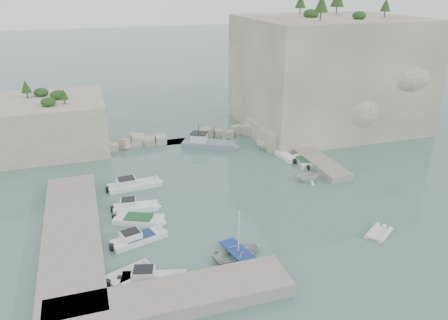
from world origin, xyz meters
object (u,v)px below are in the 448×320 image
object	(u,v)px
motorboat_a	(135,187)
rowboat	(238,256)
motorboat_d	(139,241)
work_boat	(209,147)
motorboat_c	(139,222)
motorboat_f	(154,282)
tender_east_d	(272,149)
tender_east_c	(286,158)
tender_east_a	(307,181)
motorboat_e	(131,277)
inflatable_dinghy	(378,235)
motorboat_b	(136,210)
tender_east_b	(303,164)

from	to	relation	value
motorboat_a	rowboat	bearing A→B (deg)	-72.79
motorboat_d	work_boat	size ratio (longest dim) A/B	0.66
motorboat_c	work_boat	world-z (taller)	work_boat
motorboat_f	rowboat	bearing A→B (deg)	24.11
tender_east_d	tender_east_c	bearing A→B (deg)	-152.97
motorboat_f	work_boat	xyz separation A→B (m)	(12.66, 27.66, 0.00)
motorboat_a	tender_east_a	size ratio (longest dim) A/B	1.99
motorboat_a	motorboat_e	distance (m)	16.75
tender_east_a	tender_east_c	world-z (taller)	tender_east_a
tender_east_a	tender_east_c	xyz separation A→B (m)	(0.69, 7.34, 0.00)
tender_east_d	inflatable_dinghy	bearing A→B (deg)	-158.26
motorboat_b	rowboat	bearing A→B (deg)	-50.39
motorboat_d	tender_east_d	bearing A→B (deg)	24.44
motorboat_c	rowboat	world-z (taller)	rowboat
tender_east_a	tender_east_d	bearing A→B (deg)	4.57
motorboat_f	motorboat_b	bearing A→B (deg)	103.85
motorboat_c	motorboat_d	distance (m)	3.51
tender_east_b	tender_east_c	xyz separation A→B (m)	(-1.34, 2.37, 0.00)
motorboat_c	motorboat_a	bearing A→B (deg)	110.85
motorboat_c	tender_east_b	world-z (taller)	same
tender_east_d	work_boat	distance (m)	8.91
motorboat_b	motorboat_e	world-z (taller)	motorboat_b
motorboat_c	motorboat_d	xyz separation A→B (m)	(-0.45, -3.48, 0.00)
tender_east_d	motorboat_f	bearing A→B (deg)	160.02
motorboat_e	tender_east_c	xyz separation A→B (m)	(22.96, 19.27, 0.00)
tender_east_b	tender_east_d	world-z (taller)	tender_east_d
inflatable_dinghy	tender_east_b	distance (m)	17.75
tender_east_a	tender_east_d	world-z (taller)	tender_east_d
motorboat_a	tender_east_a	bearing A→B (deg)	-18.23
motorboat_d	motorboat_e	world-z (taller)	motorboat_d
tender_east_a	motorboat_a	bearing A→B (deg)	82.83
motorboat_f	tender_east_a	distance (m)	24.43
tender_east_c	tender_east_b	bearing A→B (deg)	-158.14
inflatable_dinghy	tender_east_a	world-z (taller)	tender_east_a
inflatable_dinghy	work_boat	distance (m)	28.57
tender_east_a	tender_east_b	bearing A→B (deg)	-16.12
motorboat_d	motorboat_f	size ratio (longest dim) A/B	0.98
motorboat_c	motorboat_e	world-z (taller)	same
tender_east_c	inflatable_dinghy	bearing A→B (deg)	172.37
motorboat_d	work_boat	xyz separation A→B (m)	(12.96, 21.40, 0.00)
motorboat_a	motorboat_e	bearing A→B (deg)	-103.50
motorboat_e	inflatable_dinghy	world-z (taller)	motorboat_e
tender_east_b	motorboat_a	bearing A→B (deg)	101.82
motorboat_d	motorboat_e	xyz separation A→B (m)	(-1.38, -5.03, 0.00)
work_boat	motorboat_e	bearing A→B (deg)	-90.17
motorboat_b	motorboat_f	bearing A→B (deg)	-84.78
motorboat_b	tender_east_c	xyz separation A→B (m)	(21.07, 8.12, 0.00)
motorboat_a	motorboat_d	bearing A→B (deg)	-100.42
motorboat_c	tender_east_a	distance (m)	20.72
motorboat_a	motorboat_b	size ratio (longest dim) A/B	1.31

